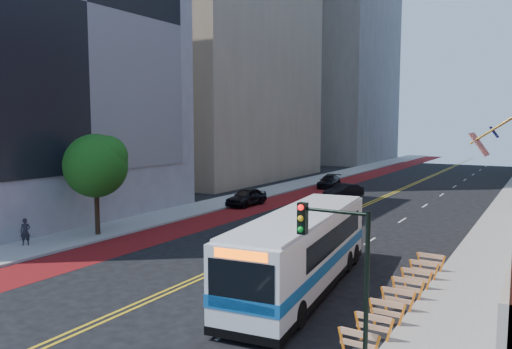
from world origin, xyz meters
The scene contains 15 objects.
ground centered at (0.00, 0.00, 0.00)m, with size 160.00×160.00×0.00m, color black.
sidewalk_left centered at (-12.00, 30.00, 0.07)m, with size 4.00×140.00×0.15m, color gray.
bus_lane_paint centered at (-8.10, 30.00, 0.00)m, with size 3.60×140.00×0.01m, color #610D10.
center_line_inner centered at (-0.18, 30.00, 0.00)m, with size 0.14×140.00×0.01m, color gold.
center_line_outer centered at (0.18, 30.00, 0.00)m, with size 0.14×140.00×0.01m, color gold.
lane_dashes centered at (4.80, 38.00, 0.01)m, with size 0.14×98.20×0.01m.
grey_building_left centered at (-20.90, 8.00, 15.01)m, with size 14.10×24.00×30.00m.
construction_barriers centered at (9.60, 3.42, 0.68)m, with size 1.42×10.91×1.00m.
street_tree centered at (-11.24, 6.04, 4.91)m, with size 4.20×4.20×6.70m.
traffic_signal centered at (9.41, -3.51, 3.72)m, with size 2.21×0.34×5.07m.
transit_bus centered at (5.05, 3.39, 1.85)m, with size 4.41×13.16×3.55m.
car_a centered at (-9.30, 21.65, 0.81)m, with size 1.90×4.73×1.61m, color black.
car_b centered at (-3.13, 30.06, 0.75)m, with size 1.60×4.58×1.51m, color black.
car_c centered at (-7.75, 37.56, 0.71)m, with size 1.99×4.89×1.42m, color black.
pedestrian centered at (-12.74, 1.68, 0.97)m, with size 0.60×0.39×1.65m, color black.
Camera 1 is at (14.57, -16.75, 7.58)m, focal length 35.00 mm.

